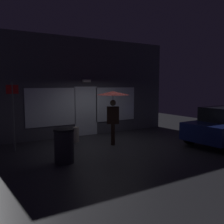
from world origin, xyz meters
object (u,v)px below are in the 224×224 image
Objects in this scene: street_sign_post at (13,112)px; sidewalk_bollard at (76,135)px; person_with_umbrella at (113,103)px; trash_bin at (64,146)px.

street_sign_post is 3.97× the size of sidewalk_bollard.
trash_bin is (-2.42, -1.19, -1.10)m from person_with_umbrella.
trash_bin is (1.00, -2.10, -0.84)m from street_sign_post.
person_with_umbrella is 3.55m from street_sign_post.
person_with_umbrella is at bearing 26.12° from trash_bin.
sidewalk_bollard is at bearing 5.54° from street_sign_post.
trash_bin is at bearing -120.76° from sidewalk_bollard.
trash_bin is at bearing 57.60° from person_with_umbrella.
person_with_umbrella is at bearing -14.96° from street_sign_post.
sidewalk_bollard is (2.39, 0.23, -1.05)m from street_sign_post.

